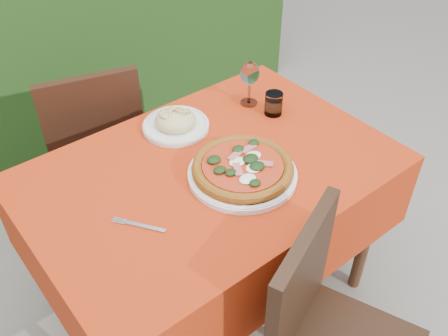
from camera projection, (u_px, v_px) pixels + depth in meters
ground at (213, 297)px, 2.20m from camera, size 60.00×60.00×0.00m
dining_table at (211, 199)px, 1.82m from camera, size 1.26×0.86×0.75m
chair_near at (325, 331)px, 1.50m from camera, size 0.52×0.52×0.89m
chair_far at (96, 142)px, 2.22m from camera, size 0.50×0.50×0.90m
pizza_plate at (243, 169)px, 1.66m from camera, size 0.38×0.38×0.07m
pasta_plate at (176, 122)px, 1.88m from camera, size 0.25×0.25×0.07m
water_glass at (274, 105)px, 1.95m from camera, size 0.07×0.07×0.09m
wine_glass at (250, 75)px, 1.95m from camera, size 0.08×0.08×0.19m
fork at (144, 226)px, 1.51m from camera, size 0.13×0.17×0.00m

